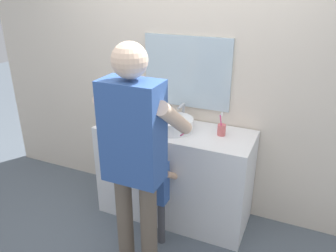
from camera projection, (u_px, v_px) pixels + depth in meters
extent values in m
plane|color=slate|center=(161.00, 232.00, 3.06)|extent=(14.00, 14.00, 0.00)
cube|color=beige|center=(189.00, 71.00, 3.04)|extent=(4.40, 0.08, 2.70)
cube|color=silver|center=(187.00, 72.00, 3.00)|extent=(0.81, 0.02, 0.64)
cube|color=white|center=(174.00, 173.00, 3.13)|extent=(1.39, 0.54, 0.90)
cylinder|color=white|center=(174.00, 124.00, 2.91)|extent=(0.34, 0.34, 0.11)
cylinder|color=silver|center=(174.00, 124.00, 2.91)|extent=(0.28, 0.28, 0.09)
cylinder|color=#B7BABF|center=(183.00, 112.00, 3.08)|extent=(0.03, 0.03, 0.18)
cylinder|color=#B7BABF|center=(181.00, 106.00, 3.00)|extent=(0.02, 0.12, 0.02)
cylinder|color=#B7BABF|center=(176.00, 118.00, 3.13)|extent=(0.04, 0.04, 0.05)
cylinder|color=#B7BABF|center=(190.00, 120.00, 3.08)|extent=(0.04, 0.04, 0.05)
cylinder|color=#D86666|center=(222.00, 130.00, 2.82)|extent=(0.07, 0.07, 0.09)
cylinder|color=#E5387F|center=(221.00, 125.00, 2.79)|extent=(0.04, 0.01, 0.17)
cube|color=white|center=(222.00, 114.00, 2.75)|extent=(0.01, 0.02, 0.02)
cylinder|color=#47474C|center=(150.00, 219.00, 2.90)|extent=(0.06, 0.06, 0.42)
cylinder|color=#47474C|center=(161.00, 222.00, 2.86)|extent=(0.06, 0.06, 0.42)
cube|color=#33569E|center=(155.00, 182.00, 2.73)|extent=(0.21, 0.12, 0.36)
sphere|color=#D8A884|center=(155.00, 154.00, 2.63)|extent=(0.12, 0.12, 0.12)
cylinder|color=#D8A884|center=(148.00, 170.00, 2.84)|extent=(0.05, 0.25, 0.20)
cylinder|color=#D8A884|center=(173.00, 176.00, 2.75)|extent=(0.05, 0.25, 0.20)
cylinder|color=#6B5B4C|center=(125.00, 221.00, 2.57)|extent=(0.12, 0.12, 0.82)
cylinder|color=#6B5B4C|center=(149.00, 228.00, 2.49)|extent=(0.12, 0.12, 0.82)
cube|color=#33569E|center=(133.00, 132.00, 2.23)|extent=(0.41, 0.23, 0.71)
sphere|color=beige|center=(129.00, 60.00, 2.04)|extent=(0.23, 0.23, 0.23)
cylinder|color=beige|center=(118.00, 110.00, 2.45)|extent=(0.10, 0.49, 0.39)
cylinder|color=beige|center=(175.00, 119.00, 2.28)|extent=(0.10, 0.49, 0.39)
cylinder|color=#E5387F|center=(184.00, 134.00, 2.51)|extent=(0.01, 0.14, 0.03)
cube|color=white|center=(188.00, 128.00, 2.57)|extent=(0.01, 0.02, 0.02)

